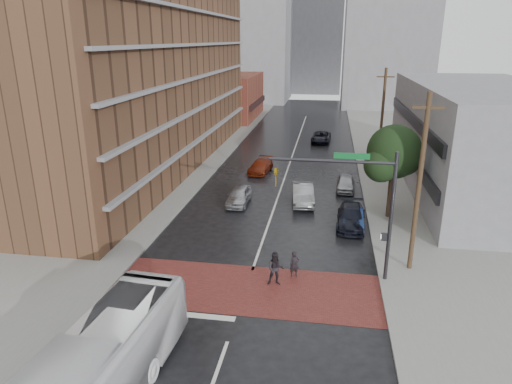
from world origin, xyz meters
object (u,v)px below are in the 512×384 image
(transit_bus, at_px, (89,382))
(car_travel_b, at_px, (303,194))
(car_travel_c, at_px, (261,166))
(car_parked_mid, at_px, (351,217))
(suv_travel, at_px, (321,137))
(pedestrian_a, at_px, (294,264))
(car_parked_far, at_px, (346,183))
(pedestrian_b, at_px, (276,269))
(car_parked_near, at_px, (353,218))
(car_travel_a, at_px, (239,196))

(transit_bus, distance_m, car_travel_b, 23.82)
(car_travel_c, height_order, car_parked_mid, car_parked_mid)
(suv_travel, relative_size, car_parked_mid, 1.02)
(suv_travel, xyz_separation_m, car_parked_mid, (2.74, -27.36, 0.02))
(car_travel_c, xyz_separation_m, suv_travel, (5.53, 14.84, 0.05))
(pedestrian_a, bearing_deg, car_travel_c, 82.53)
(car_parked_far, bearing_deg, transit_bus, -106.26)
(pedestrian_b, bearing_deg, car_travel_b, 80.96)
(car_parked_near, relative_size, car_parked_far, 1.01)
(pedestrian_a, distance_m, car_travel_a, 12.21)
(car_travel_b, relative_size, car_parked_near, 1.19)
(pedestrian_b, relative_size, car_travel_a, 0.47)
(suv_travel, bearing_deg, car_parked_mid, -80.67)
(car_travel_c, relative_size, car_parked_far, 1.11)
(car_travel_a, height_order, suv_travel, car_travel_a)
(car_travel_b, height_order, car_parked_mid, car_travel_b)
(pedestrian_b, xyz_separation_m, suv_travel, (1.51, 36.16, -0.26))
(car_travel_a, bearing_deg, transit_bus, -90.92)
(car_parked_mid, distance_m, car_parked_far, 8.12)
(car_parked_mid, bearing_deg, pedestrian_a, -110.26)
(car_travel_a, distance_m, suv_travel, 24.82)
(transit_bus, distance_m, car_travel_c, 31.40)
(pedestrian_a, xyz_separation_m, car_parked_mid, (3.33, 7.76, -0.06))
(pedestrian_b, xyz_separation_m, car_parked_far, (4.10, 16.92, -0.27))
(pedestrian_a, xyz_separation_m, pedestrian_b, (-0.92, -1.04, 0.19))
(pedestrian_a, bearing_deg, car_parked_far, 57.49)
(car_parked_far, bearing_deg, car_travel_a, -147.41)
(pedestrian_b, bearing_deg, transit_bus, -123.32)
(car_parked_near, bearing_deg, car_travel_b, 130.56)
(car_travel_b, bearing_deg, car_travel_c, 113.25)
(car_travel_a, height_order, car_travel_c, car_travel_a)
(transit_bus, bearing_deg, car_parked_far, 75.32)
(suv_travel, height_order, car_parked_near, suv_travel)
(suv_travel, bearing_deg, transit_bus, -94.58)
(car_travel_c, bearing_deg, car_travel_a, -83.98)
(pedestrian_a, height_order, car_travel_a, pedestrian_a)
(transit_bus, bearing_deg, pedestrian_a, 65.61)
(car_travel_a, bearing_deg, car_parked_far, 31.03)
(car_travel_c, bearing_deg, car_parked_far, -20.27)
(pedestrian_a, bearing_deg, car_parked_near, 44.88)
(car_travel_b, bearing_deg, pedestrian_b, -98.93)
(car_parked_mid, bearing_deg, car_travel_c, 126.45)
(car_travel_b, bearing_deg, car_parked_near, -54.88)
(transit_bus, xyz_separation_m, car_travel_b, (5.77, 23.10, -0.79))
(transit_bus, bearing_deg, car_parked_mid, 67.76)
(car_travel_c, xyz_separation_m, car_parked_near, (8.39, -12.52, 0.03))
(pedestrian_b, distance_m, suv_travel, 36.19)
(pedestrian_b, relative_size, car_parked_near, 0.47)
(pedestrian_b, bearing_deg, car_travel_c, 94.43)
(pedestrian_a, height_order, car_parked_far, pedestrian_a)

